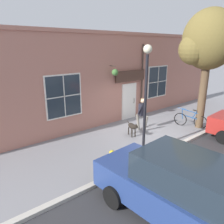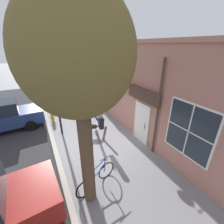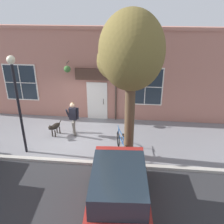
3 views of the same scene
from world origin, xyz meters
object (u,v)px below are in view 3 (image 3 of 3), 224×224
street_tree_by_curb (129,54)px  leaning_bicycle (122,144)px  parked_car_mid_block (119,193)px  street_lamp (16,91)px  pedestrian_walking (73,116)px  dog_on_leash (55,127)px

street_tree_by_curb → leaning_bicycle: size_ratio=3.55×
parked_car_mid_block → street_lamp: size_ratio=1.04×
pedestrian_walking → leaning_bicycle: size_ratio=1.03×
leaning_bicycle → pedestrian_walking: bearing=-117.5°
leaning_bicycle → street_tree_by_curb: bearing=36.4°
parked_car_mid_block → pedestrian_walking: bearing=-151.6°
street_tree_by_curb → leaning_bicycle: street_tree_by_curb is taller
dog_on_leash → leaning_bicycle: leaning_bicycle is taller
parked_car_mid_block → street_lamp: bearing=-125.3°
pedestrian_walking → dog_on_leash: pedestrian_walking is taller
pedestrian_walking → street_lamp: street_lamp is taller
pedestrian_walking → street_lamp: size_ratio=0.40×
dog_on_leash → street_lamp: size_ratio=0.23×
pedestrian_walking → dog_on_leash: size_ratio=1.73×
leaning_bicycle → street_lamp: street_lamp is taller
pedestrian_walking → street_tree_by_curb: size_ratio=0.29×
leaning_bicycle → street_lamp: (0.44, -4.15, 2.43)m
pedestrian_walking → leaning_bicycle: (1.26, 2.42, -0.65)m
pedestrian_walking → leaning_bicycle: 2.81m
street_tree_by_curb → dog_on_leash: bearing=-110.7°
leaning_bicycle → street_lamp: bearing=-83.9°
pedestrian_walking → dog_on_leash: 1.06m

